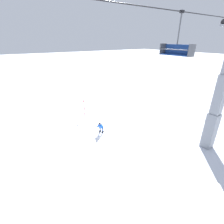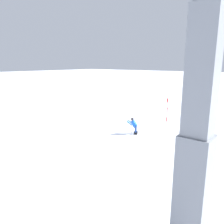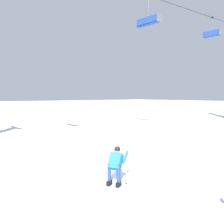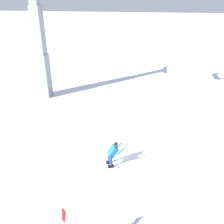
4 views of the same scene
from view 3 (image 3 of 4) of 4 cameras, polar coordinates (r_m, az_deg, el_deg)
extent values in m
plane|color=white|center=(9.65, -6.01, -15.22)|extent=(260.00, 260.00, 0.00)
cube|color=white|center=(9.38, -0.60, -15.72)|extent=(1.55, 0.87, 0.01)
cube|color=black|center=(9.35, -0.60, -15.22)|extent=(0.30, 0.23, 0.16)
cylinder|color=navy|center=(9.23, -0.60, -12.99)|extent=(0.13, 0.13, 0.60)
cube|color=white|center=(9.25, 1.44, -16.01)|extent=(1.55, 0.87, 0.01)
cube|color=black|center=(9.22, 1.44, -15.50)|extent=(0.30, 0.23, 0.16)
cylinder|color=navy|center=(9.10, 1.45, -13.24)|extent=(0.13, 0.13, 0.60)
cube|color=blue|center=(9.20, 0.80, -10.70)|extent=(0.65, 0.61, 0.61)
sphere|color=tan|center=(9.25, 1.16, -8.37)|extent=(0.20, 0.20, 0.20)
sphere|color=black|center=(9.25, 1.17, -8.16)|extent=(0.22, 0.22, 0.22)
cylinder|color=blue|center=(9.58, 0.33, -9.58)|extent=(0.44, 0.29, 0.40)
cylinder|color=gray|center=(9.75, 0.13, -12.58)|extent=(0.37, 0.34, 1.01)
cylinder|color=black|center=(9.72, -0.56, -14.75)|extent=(0.07, 0.07, 0.01)
cylinder|color=blue|center=(9.41, 2.94, -9.82)|extent=(0.44, 0.29, 0.40)
cylinder|color=gray|center=(9.55, 3.24, -12.94)|extent=(0.48, 0.13, 1.01)
cylinder|color=black|center=(9.48, 3.12, -15.22)|extent=(0.07, 0.07, 0.01)
cylinder|color=#4C4F54|center=(22.84, 7.99, 21.82)|extent=(0.07, 0.07, 1.68)
cube|color=navy|center=(22.44, 7.96, 18.44)|extent=(0.45, 2.32, 0.06)
cube|color=navy|center=(22.38, 7.60, 19.22)|extent=(0.06, 2.32, 0.55)
cylinder|color=#4C4F54|center=(22.73, 8.53, 19.02)|extent=(0.04, 2.20, 0.04)
cube|color=#4C4F54|center=(23.30, 5.79, 18.60)|extent=(0.57, 0.05, 0.63)
cube|color=#4C4F54|center=(21.76, 10.31, 19.64)|extent=(0.57, 0.05, 0.63)
cube|color=black|center=(30.28, 21.06, 18.69)|extent=(0.20, 0.16, 0.14)
cylinder|color=#4C4F54|center=(30.11, 21.03, 17.47)|extent=(0.07, 0.07, 1.33)
cube|color=navy|center=(29.84, 20.98, 15.20)|extent=(0.45, 1.90, 0.06)
cube|color=navy|center=(29.74, 20.79, 15.79)|extent=(0.06, 1.90, 0.55)
cylinder|color=#4C4F54|center=(30.16, 21.30, 15.65)|extent=(0.04, 1.80, 0.04)
cube|color=#4C4F54|center=(30.39, 19.39, 15.55)|extent=(0.57, 0.05, 0.63)
cube|color=#4C4F54|center=(29.44, 22.64, 15.88)|extent=(0.57, 0.05, 0.63)
camera|label=1|loc=(26.08, -5.81, 18.46)|focal=26.53mm
camera|label=2|loc=(21.78, -48.49, 9.06)|focal=35.54mm
camera|label=4|loc=(9.23, 73.94, 30.76)|focal=38.80mm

